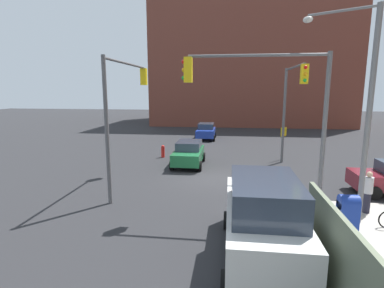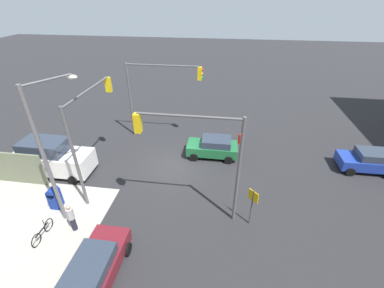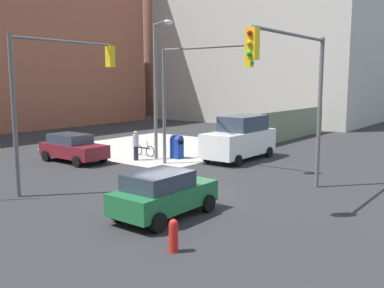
% 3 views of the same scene
% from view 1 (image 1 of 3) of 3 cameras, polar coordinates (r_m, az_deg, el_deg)
% --- Properties ---
extents(ground_plane, '(120.00, 120.00, 0.00)m').
position_cam_1_polar(ground_plane, '(17.56, 4.38, -6.50)').
color(ground_plane, '#28282B').
extents(building_brick_west, '(16.00, 28.00, 17.02)m').
position_cam_1_polar(building_brick_west, '(49.00, 10.76, 14.12)').
color(building_brick_west, brown).
rests_on(building_brick_west, ground).
extents(traffic_signal_nw_corner, '(5.47, 0.36, 6.50)m').
position_cam_1_polar(traffic_signal_nw_corner, '(19.58, 18.36, 8.50)').
color(traffic_signal_nw_corner, '#59595B').
rests_on(traffic_signal_nw_corner, ground).
extents(traffic_signal_se_corner, '(6.28, 0.36, 6.50)m').
position_cam_1_polar(traffic_signal_se_corner, '(15.65, -12.66, 8.64)').
color(traffic_signal_se_corner, '#59595B').
rests_on(traffic_signal_se_corner, ground).
extents(traffic_signal_ne_corner, '(0.36, 5.79, 6.50)m').
position_cam_1_polar(traffic_signal_ne_corner, '(12.40, 14.30, 8.08)').
color(traffic_signal_ne_corner, '#59595B').
rests_on(traffic_signal_ne_corner, ground).
extents(street_lamp_corner, '(1.57, 2.36, 8.00)m').
position_cam_1_polar(street_lamp_corner, '(12.69, 29.21, 7.39)').
color(street_lamp_corner, slate).
rests_on(street_lamp_corner, ground).
extents(warning_sign_two_way, '(0.48, 0.48, 2.40)m').
position_cam_1_polar(warning_sign_two_way, '(22.80, 17.02, 1.19)').
color(warning_sign_two_way, '#4C4C4C').
rests_on(warning_sign_two_way, ground).
extents(mailbox_blue, '(0.56, 0.64, 1.43)m').
position_cam_1_polar(mailbox_blue, '(12.19, 27.53, -11.55)').
color(mailbox_blue, navy).
rests_on(mailbox_blue, ground).
extents(fire_hydrant, '(0.26, 0.26, 0.94)m').
position_cam_1_polar(fire_hydrant, '(22.82, -5.56, -1.34)').
color(fire_hydrant, red).
rests_on(fire_hydrant, ground).
extents(hatchback_blue, '(3.80, 2.02, 1.62)m').
position_cam_1_polar(hatchback_blue, '(31.27, 2.68, 2.50)').
color(hatchback_blue, '#1E389E').
rests_on(hatchback_blue, ground).
extents(coupe_green, '(3.92, 2.02, 1.62)m').
position_cam_1_polar(coupe_green, '(20.29, -0.63, -1.73)').
color(coupe_green, '#1E6638').
rests_on(coupe_green, ground).
extents(van_white_delivery, '(5.40, 2.32, 2.62)m').
position_cam_1_polar(van_white_delivery, '(9.35, 13.25, -13.81)').
color(van_white_delivery, white).
rests_on(van_white_delivery, ground).
extents(pedestrian_crossing, '(0.36, 0.36, 1.77)m').
position_cam_1_polar(pedestrian_crossing, '(14.44, 30.48, -7.81)').
color(pedestrian_crossing, '#B2B2B7').
rests_on(pedestrian_crossing, ground).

